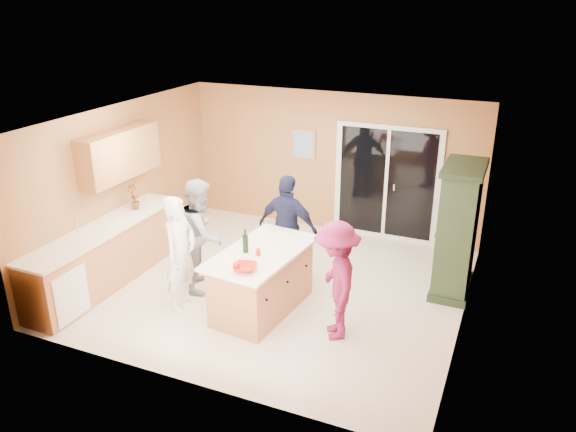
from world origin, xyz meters
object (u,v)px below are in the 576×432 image
at_px(green_hutch, 457,232).
at_px(woman_magenta, 336,281).
at_px(kitchen_island, 262,282).
at_px(woman_white, 180,253).
at_px(woman_grey, 201,234).
at_px(woman_navy, 288,228).

distance_m(green_hutch, woman_magenta, 2.23).
relative_size(kitchen_island, green_hutch, 0.93).
xyz_separation_m(woman_white, woman_grey, (-0.07, 0.67, 0.02)).
distance_m(kitchen_island, woman_navy, 1.10).
bearing_deg(woman_magenta, woman_navy, -162.12).
bearing_deg(woman_magenta, woman_grey, -128.87).
bearing_deg(woman_navy, woman_magenta, 138.92).
height_order(kitchen_island, green_hutch, green_hutch).
bearing_deg(woman_magenta, green_hutch, 119.57).
height_order(kitchen_island, woman_navy, woman_navy).
distance_m(woman_grey, woman_magenta, 2.35).
bearing_deg(green_hutch, woman_navy, -165.82).
bearing_deg(woman_white, woman_magenta, -85.40).
height_order(green_hutch, woman_magenta, green_hutch).
distance_m(woman_grey, woman_navy, 1.32).
relative_size(woman_grey, woman_navy, 1.01).
bearing_deg(woman_navy, woman_grey, 37.47).
relative_size(woman_white, woman_magenta, 1.04).
bearing_deg(woman_magenta, woman_white, -112.35).
relative_size(green_hutch, woman_grey, 1.16).
bearing_deg(woman_grey, woman_white, 164.26).
height_order(woman_white, woman_magenta, woman_white).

